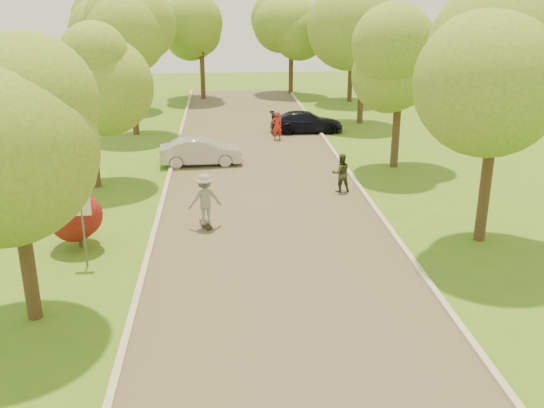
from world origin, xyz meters
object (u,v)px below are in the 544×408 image
object	(u,v)px
street_sign	(82,217)
person_striped	(277,126)
silver_sedan	(201,152)
dark_sedan	(306,122)
longboard	(206,224)
skateboarder	(205,199)
person_olive	(341,173)

from	to	relation	value
street_sign	person_striped	size ratio (longest dim) A/B	1.36
street_sign	silver_sedan	xyz separation A→B (m)	(3.13, 11.08, -0.93)
dark_sedan	longboard	size ratio (longest dim) A/B	4.37
dark_sedan	skateboarder	bearing A→B (deg)	158.51
street_sign	person_olive	size ratio (longest dim) A/B	1.35
dark_sedan	longboard	world-z (taller)	dark_sedan
skateboarder	person_olive	size ratio (longest dim) A/B	1.13
longboard	person_olive	world-z (taller)	person_olive
longboard	skateboarder	size ratio (longest dim) A/B	0.53
silver_sedan	skateboarder	size ratio (longest dim) A/B	2.13
longboard	person_olive	bearing A→B (deg)	-163.23
silver_sedan	person_olive	distance (m)	7.45
silver_sedan	skateboarder	world-z (taller)	skateboarder
longboard	skateboarder	bearing A→B (deg)	100.53
silver_sedan	person_striped	distance (m)	6.31
street_sign	silver_sedan	world-z (taller)	street_sign
longboard	person_striped	distance (m)	13.51
silver_sedan	person_olive	xyz separation A→B (m)	(5.83, -4.63, 0.17)
silver_sedan	longboard	distance (m)	8.18
silver_sedan	longboard	world-z (taller)	silver_sedan
skateboarder	person_olive	bearing A→B (deg)	-163.23
skateboarder	person_striped	xyz separation A→B (m)	(3.71, 12.97, -0.23)
street_sign	dark_sedan	world-z (taller)	street_sign
longboard	person_olive	size ratio (longest dim) A/B	0.60
street_sign	person_striped	world-z (taller)	street_sign
longboard	silver_sedan	bearing A→B (deg)	-103.48
street_sign	longboard	world-z (taller)	street_sign
street_sign	dark_sedan	xyz separation A→B (m)	(9.10, 17.71, -0.95)
street_sign	person_olive	distance (m)	11.06
person_striped	person_olive	xyz separation A→B (m)	(1.75, -9.45, 0.01)
person_striped	dark_sedan	bearing A→B (deg)	-150.29
street_sign	skateboarder	size ratio (longest dim) A/B	1.19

